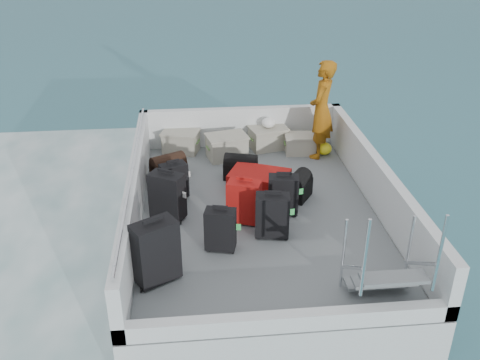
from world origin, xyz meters
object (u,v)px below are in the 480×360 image
(suitcase_6, at_px, (272,216))
(crate_2, at_px, (268,139))
(suitcase_1, at_px, (167,197))
(suitcase_5, at_px, (244,202))
(crate_0, at_px, (181,142))
(suitcase_4, at_px, (220,230))
(suitcase_8, at_px, (259,182))
(crate_3, at_px, (300,145))
(passenger, at_px, (322,110))
(crate_1, at_px, (227,148))
(suitcase_0, at_px, (156,253))
(suitcase_7, at_px, (283,195))
(suitcase_2, at_px, (174,181))

(suitcase_6, relative_size, crate_2, 0.99)
(suitcase_1, distance_m, suitcase_5, 1.06)
(crate_0, xyz_separation_m, crate_2, (1.56, 0.00, 0.01))
(suitcase_6, height_order, crate_2, suitcase_6)
(suitcase_4, distance_m, suitcase_8, 1.62)
(suitcase_6, bearing_deg, crate_3, 79.43)
(crate_0, relative_size, passenger, 0.35)
(suitcase_4, relative_size, crate_1, 0.88)
(suitcase_1, height_order, passenger, passenger)
(suitcase_0, bearing_deg, suitcase_7, 8.12)
(suitcase_5, height_order, suitcase_6, suitcase_5)
(suitcase_2, height_order, passenger, passenger)
(suitcase_5, height_order, crate_2, suitcase_5)
(suitcase_8, bearing_deg, suitcase_0, 168.12)
(suitcase_1, height_order, suitcase_7, suitcase_1)
(suitcase_0, bearing_deg, suitcase_5, 16.01)
(crate_2, bearing_deg, crate_0, 180.00)
(crate_1, bearing_deg, crate_3, 3.44)
(suitcase_1, xyz_separation_m, suitcase_2, (0.09, 0.58, -0.07))
(suitcase_6, height_order, crate_3, suitcase_6)
(suitcase_0, xyz_separation_m, suitcase_1, (0.10, 1.40, -0.05))
(suitcase_4, xyz_separation_m, suitcase_5, (0.37, 0.64, 0.02))
(crate_3, bearing_deg, suitcase_2, -146.97)
(suitcase_7, bearing_deg, suitcase_8, 119.08)
(crate_0, bearing_deg, suitcase_6, -67.47)
(suitcase_1, bearing_deg, suitcase_5, 18.20)
(crate_2, bearing_deg, suitcase_1, -127.41)
(crate_2, height_order, crate_3, crate_2)
(suitcase_2, height_order, suitcase_4, suitcase_4)
(suitcase_7, height_order, suitcase_8, suitcase_7)
(suitcase_1, relative_size, suitcase_5, 1.12)
(crate_0, height_order, crate_3, crate_0)
(crate_0, height_order, crate_1, crate_1)
(suitcase_1, bearing_deg, suitcase_4, -22.15)
(suitcase_0, bearing_deg, crate_0, 55.22)
(suitcase_1, bearing_deg, crate_3, 70.07)
(suitcase_1, distance_m, crate_2, 2.88)
(suitcase_4, height_order, crate_1, suitcase_4)
(suitcase_0, height_order, suitcase_7, suitcase_0)
(suitcase_2, xyz_separation_m, passenger, (2.50, 1.29, 0.57))
(crate_2, bearing_deg, crate_1, -155.75)
(suitcase_8, distance_m, crate_3, 1.66)
(crate_3, bearing_deg, crate_2, 153.51)
(suitcase_5, bearing_deg, suitcase_6, -30.61)
(suitcase_8, bearing_deg, crate_2, 11.14)
(suitcase_4, bearing_deg, suitcase_0, -130.53)
(suitcase_6, xyz_separation_m, passenger, (1.21, 2.46, 0.54))
(suitcase_7, bearing_deg, suitcase_5, -155.78)
(crate_1, xyz_separation_m, crate_2, (0.77, 0.35, -0.01))
(suitcase_2, height_order, crate_2, suitcase_2)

